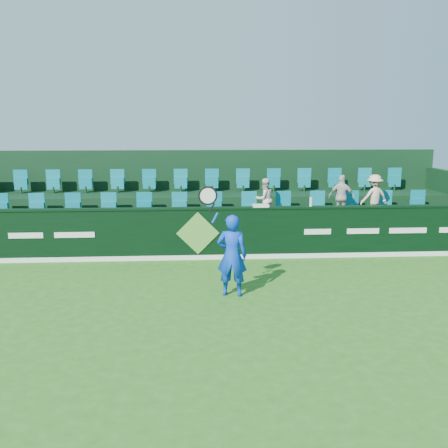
{
  "coord_description": "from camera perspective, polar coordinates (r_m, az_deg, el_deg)",
  "views": [
    {
      "loc": [
        -0.11,
        -8.55,
        3.42
      ],
      "look_at": [
        0.6,
        2.8,
        1.15
      ],
      "focal_mm": 40.0,
      "sensor_mm": 36.0,
      "label": 1
    }
  ],
  "objects": [
    {
      "name": "sponsor_hoarding",
      "position": [
        12.85,
        -3.0,
        -1.07
      ],
      "size": [
        16.0,
        0.25,
        1.35
      ],
      "color": "black",
      "rests_on": "ground"
    },
    {
      "name": "spectator_middle",
      "position": [
        14.44,
        13.3,
        3.03
      ],
      "size": [
        0.79,
        0.58,
        1.25
      ],
      "primitive_type": "imported",
      "rotation": [
        0.0,
        0.0,
        2.72
      ],
      "color": "beige",
      "rests_on": "stand_tier_front"
    },
    {
      "name": "stand_tier_front",
      "position": [
        13.98,
        -3.05,
        -1.21
      ],
      "size": [
        16.0,
        2.0,
        0.8
      ],
      "primitive_type": "cube",
      "color": "black",
      "rests_on": "ground"
    },
    {
      "name": "tennis_player",
      "position": [
        10.04,
        0.87,
        -3.51
      ],
      "size": [
        1.08,
        0.52,
        2.32
      ],
      "color": "#0B39BF",
      "rests_on": "ground"
    },
    {
      "name": "spectator_left",
      "position": [
        13.97,
        4.66,
        2.85
      ],
      "size": [
        0.69,
        0.63,
        1.16
      ],
      "primitive_type": "imported",
      "rotation": [
        0.0,
        0.0,
        3.55
      ],
      "color": "silver",
      "rests_on": "stand_tier_front"
    },
    {
      "name": "drinks_bottle",
      "position": [
        13.06,
        9.9,
        2.52
      ],
      "size": [
        0.08,
        0.08,
        0.24
      ],
      "primitive_type": "cylinder",
      "color": "silver",
      "rests_on": "sponsor_hoarding"
    },
    {
      "name": "stand_tier_back",
      "position": [
        15.8,
        -3.13,
        1.17
      ],
      "size": [
        16.0,
        1.8,
        1.3
      ],
      "primitive_type": "cube",
      "color": "black",
      "rests_on": "ground"
    },
    {
      "name": "towel",
      "position": [
        12.83,
        4.22,
        2.11
      ],
      "size": [
        0.4,
        0.26,
        0.06
      ],
      "primitive_type": "cube",
      "color": "silver",
      "rests_on": "sponsor_hoarding"
    },
    {
      "name": "spectator_right",
      "position": [
        14.73,
        16.78,
        3.01
      ],
      "size": [
        0.88,
        0.61,
        1.25
      ],
      "primitive_type": "imported",
      "rotation": [
        0.0,
        0.0,
        3.34
      ],
      "color": "beige",
      "rests_on": "stand_tier_front"
    },
    {
      "name": "ground",
      "position": [
        9.21,
        -2.69,
        -10.52
      ],
      "size": [
        60.0,
        60.0,
        0.0
      ],
      "primitive_type": "plane",
      "color": "#266417",
      "rests_on": "ground"
    },
    {
      "name": "seat_row_front",
      "position": [
        14.24,
        -3.09,
        1.89
      ],
      "size": [
        13.5,
        0.5,
        0.6
      ],
      "primitive_type": "cube",
      "color": "#0C7684",
      "rests_on": "stand_tier_front"
    },
    {
      "name": "seat_row_back",
      "position": [
        15.96,
        -3.17,
        4.72
      ],
      "size": [
        13.5,
        0.5,
        0.6
      ],
      "primitive_type": "cube",
      "color": "#0C7684",
      "rests_on": "stand_tier_back"
    },
    {
      "name": "stand_rear",
      "position": [
        16.15,
        -3.16,
        3.42
      ],
      "size": [
        16.0,
        4.1,
        2.6
      ],
      "color": "black",
      "rests_on": "ground"
    }
  ]
}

